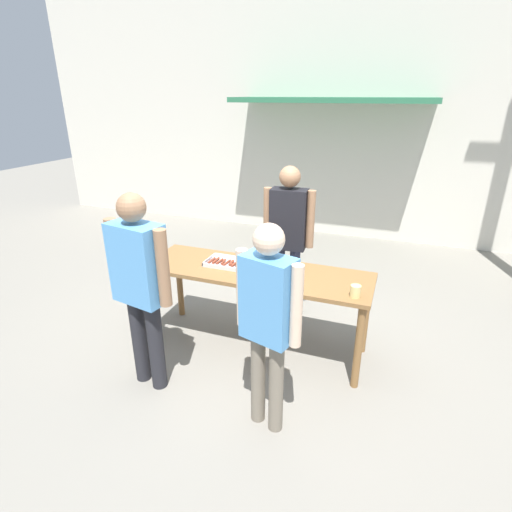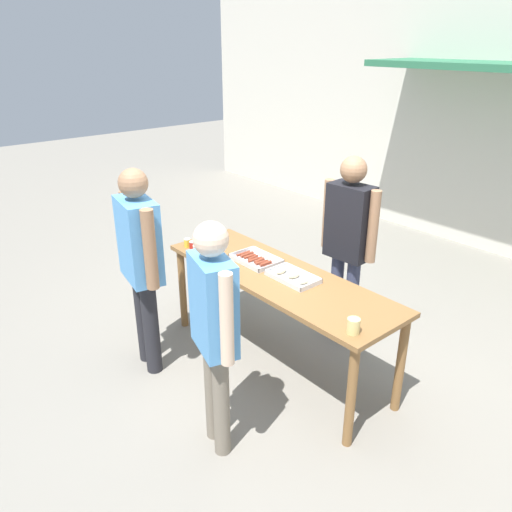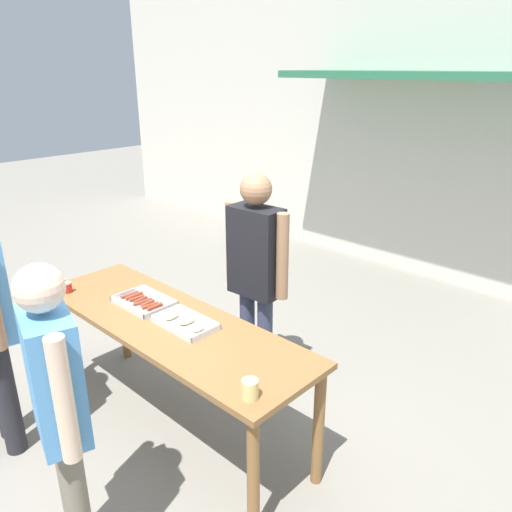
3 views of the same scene
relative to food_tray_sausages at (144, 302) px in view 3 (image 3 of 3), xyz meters
name	(u,v)px [view 3 (image 3 of 3)]	position (x,y,z in m)	size (l,w,h in m)	color
ground_plane	(176,426)	(0.33, -0.03, -0.89)	(24.00, 24.00, 0.00)	gray
building_facade_back	(446,88)	(0.33, 3.95, 1.37)	(12.00, 1.11, 4.50)	beige
serving_table	(169,334)	(0.33, -0.03, -0.12)	(2.27, 0.71, 0.88)	brown
food_tray_sausages	(144,302)	(0.00, 0.00, 0.00)	(0.42, 0.29, 0.04)	silver
food_tray_buns	(184,322)	(0.46, 0.00, 0.01)	(0.43, 0.25, 0.07)	silver
condiment_jar_mustard	(62,284)	(-0.68, -0.28, 0.03)	(0.06, 0.06, 0.08)	gold
condiment_jar_ketchup	(68,287)	(-0.59, -0.28, 0.03)	(0.06, 0.06, 0.08)	#B22319
beer_cup	(250,389)	(1.32, -0.26, 0.04)	(0.09, 0.09, 0.11)	#DBC67A
person_server_behind_table	(256,266)	(0.43, 0.72, 0.19)	(0.58, 0.24, 1.78)	#333851
person_customer_with_cup	(58,397)	(0.78, -1.02, 0.13)	(0.54, 0.31, 1.70)	#756B5B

